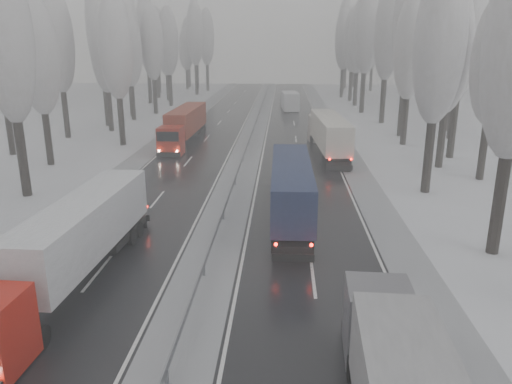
# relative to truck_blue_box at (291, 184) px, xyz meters

# --- Properties ---
(carriageway_right) EXTENTS (7.50, 200.00, 0.03)m
(carriageway_right) POSITION_rel_truck_blue_box_xyz_m (0.99, 9.10, -2.20)
(carriageway_right) COLOR black
(carriageway_right) RESTS_ON ground
(carriageway_left) EXTENTS (7.50, 200.00, 0.03)m
(carriageway_left) POSITION_rel_truck_blue_box_xyz_m (-9.51, 9.10, -2.20)
(carriageway_left) COLOR black
(carriageway_left) RESTS_ON ground
(median_slush) EXTENTS (3.00, 200.00, 0.04)m
(median_slush) POSITION_rel_truck_blue_box_xyz_m (-4.26, 9.10, -2.19)
(median_slush) COLOR #A0A2A7
(median_slush) RESTS_ON ground
(shoulder_right) EXTENTS (2.40, 200.00, 0.04)m
(shoulder_right) POSITION_rel_truck_blue_box_xyz_m (5.94, 9.10, -2.19)
(shoulder_right) COLOR #A0A2A7
(shoulder_right) RESTS_ON ground
(shoulder_left) EXTENTS (2.40, 200.00, 0.04)m
(shoulder_left) POSITION_rel_truck_blue_box_xyz_m (-14.46, 9.10, -2.19)
(shoulder_left) COLOR #A0A2A7
(shoulder_left) RESTS_ON ground
(median_guardrail) EXTENTS (0.12, 200.00, 0.76)m
(median_guardrail) POSITION_rel_truck_blue_box_xyz_m (-4.26, 9.08, -1.61)
(median_guardrail) COLOR slate
(median_guardrail) RESTS_ON ground
(tree_18) EXTENTS (3.60, 3.60, 16.58)m
(tree_18) POSITION_rel_truck_blue_box_xyz_m (10.25, 6.13, 8.49)
(tree_18) COLOR black
(tree_18) RESTS_ON ground
(tree_19) EXTENTS (3.60, 3.60, 14.57)m
(tree_19) POSITION_rel_truck_blue_box_xyz_m (15.76, 10.13, 7.21)
(tree_19) COLOR black
(tree_19) RESTS_ON ground
(tree_20) EXTENTS (3.60, 3.60, 15.71)m
(tree_20) POSITION_rel_truck_blue_box_xyz_m (13.64, 14.26, 7.93)
(tree_20) COLOR black
(tree_20) RESTS_ON ground
(tree_21) EXTENTS (3.60, 3.60, 18.62)m
(tree_21) POSITION_rel_truck_blue_box_xyz_m (15.87, 18.26, 9.79)
(tree_21) COLOR black
(tree_21) RESTS_ON ground
(tree_22) EXTENTS (3.60, 3.60, 15.86)m
(tree_22) POSITION_rel_truck_blue_box_xyz_m (12.76, 24.70, 8.03)
(tree_22) COLOR black
(tree_22) RESTS_ON ground
(tree_23) EXTENTS (3.60, 3.60, 13.55)m
(tree_23) POSITION_rel_truck_blue_box_xyz_m (19.05, 28.70, 6.55)
(tree_23) COLOR black
(tree_23) RESTS_ON ground
(tree_24) EXTENTS (3.60, 3.60, 20.49)m
(tree_24) POSITION_rel_truck_blue_box_xyz_m (13.64, 30.12, 10.98)
(tree_24) COLOR black
(tree_24) RESTS_ON ground
(tree_25) EXTENTS (3.60, 3.60, 19.44)m
(tree_25) POSITION_rel_truck_blue_box_xyz_m (20.56, 34.12, 10.31)
(tree_25) COLOR black
(tree_25) RESTS_ON ground
(tree_26) EXTENTS (3.60, 3.60, 18.78)m
(tree_26) POSITION_rel_truck_blue_box_xyz_m (13.31, 40.37, 9.89)
(tree_26) COLOR black
(tree_26) RESTS_ON ground
(tree_27) EXTENTS (3.60, 3.60, 17.62)m
(tree_27) POSITION_rel_truck_blue_box_xyz_m (20.46, 44.37, 9.15)
(tree_27) COLOR black
(tree_27) RESTS_ON ground
(tree_28) EXTENTS (3.60, 3.60, 19.62)m
(tree_28) POSITION_rel_truck_blue_box_xyz_m (12.08, 51.05, 10.42)
(tree_28) COLOR black
(tree_28) RESTS_ON ground
(tree_29) EXTENTS (3.60, 3.60, 18.11)m
(tree_29) POSITION_rel_truck_blue_box_xyz_m (19.45, 55.05, 9.46)
(tree_29) COLOR black
(tree_29) RESTS_ON ground
(tree_30) EXTENTS (3.60, 3.60, 17.86)m
(tree_30) POSITION_rel_truck_blue_box_xyz_m (12.31, 60.80, 9.30)
(tree_30) COLOR black
(tree_30) RESTS_ON ground
(tree_31) EXTENTS (3.60, 3.60, 18.58)m
(tree_31) POSITION_rel_truck_blue_box_xyz_m (18.22, 64.80, 9.76)
(tree_31) COLOR black
(tree_31) RESTS_ON ground
(tree_32) EXTENTS (3.60, 3.60, 17.33)m
(tree_32) POSITION_rel_truck_blue_box_xyz_m (12.37, 68.31, 8.97)
(tree_32) COLOR black
(tree_32) RESTS_ON ground
(tree_33) EXTENTS (3.60, 3.60, 14.33)m
(tree_33) POSITION_rel_truck_blue_box_xyz_m (15.51, 72.31, 7.05)
(tree_33) COLOR black
(tree_33) RESTS_ON ground
(tree_34) EXTENTS (3.60, 3.60, 17.63)m
(tree_34) POSITION_rel_truck_blue_box_xyz_m (11.47, 75.42, 9.16)
(tree_34) COLOR black
(tree_34) RESTS_ON ground
(tree_35) EXTENTS (3.60, 3.60, 18.25)m
(tree_35) POSITION_rel_truck_blue_box_xyz_m (20.69, 79.42, 9.55)
(tree_35) COLOR black
(tree_35) RESTS_ON ground
(tree_36) EXTENTS (3.60, 3.60, 20.23)m
(tree_36) POSITION_rel_truck_blue_box_xyz_m (12.78, 85.26, 10.81)
(tree_36) COLOR black
(tree_36) RESTS_ON ground
(tree_37) EXTENTS (3.60, 3.60, 16.37)m
(tree_37) POSITION_rel_truck_blue_box_xyz_m (19.76, 89.26, 8.35)
(tree_37) COLOR black
(tree_37) RESTS_ON ground
(tree_38) EXTENTS (3.60, 3.60, 17.97)m
(tree_38) POSITION_rel_truck_blue_box_xyz_m (14.47, 95.82, 9.38)
(tree_38) COLOR black
(tree_38) RESTS_ON ground
(tree_39) EXTENTS (3.60, 3.60, 16.19)m
(tree_39) POSITION_rel_truck_blue_box_xyz_m (17.29, 99.82, 8.24)
(tree_39) COLOR black
(tree_39) RESTS_ON ground
(tree_58) EXTENTS (3.60, 3.60, 17.21)m
(tree_58) POSITION_rel_truck_blue_box_xyz_m (-19.38, 3.66, 8.89)
(tree_58) COLOR black
(tree_58) RESTS_ON ground
(tree_60) EXTENTS (3.60, 3.60, 14.84)m
(tree_60) POSITION_rel_truck_blue_box_xyz_m (-22.01, 13.30, 7.38)
(tree_60) COLOR black
(tree_60) RESTS_ON ground
(tree_61) EXTENTS (3.60, 3.60, 13.95)m
(tree_61) POSITION_rel_truck_blue_box_xyz_m (-27.78, 17.30, 6.81)
(tree_61) COLOR black
(tree_61) RESTS_ON ground
(tree_62) EXTENTS (3.60, 3.60, 16.04)m
(tree_62) POSITION_rel_truck_blue_box_xyz_m (-18.20, 22.83, 8.14)
(tree_62) COLOR black
(tree_62) RESTS_ON ground
(tree_63) EXTENTS (3.60, 3.60, 16.88)m
(tree_63) POSITION_rel_truck_blue_box_xyz_m (-26.11, 26.83, 8.68)
(tree_63) COLOR black
(tree_63) RESTS_ON ground
(tree_64) EXTENTS (3.60, 3.60, 15.42)m
(tree_64) POSITION_rel_truck_blue_box_xyz_m (-22.52, 31.81, 7.75)
(tree_64) COLOR black
(tree_64) RESTS_ON ground
(tree_65) EXTENTS (3.60, 3.60, 19.48)m
(tree_65) POSITION_rel_truck_blue_box_xyz_m (-24.31, 35.81, 10.33)
(tree_65) COLOR black
(tree_65) RESTS_ON ground
(tree_66) EXTENTS (3.60, 3.60, 15.23)m
(tree_66) POSITION_rel_truck_blue_box_xyz_m (-22.42, 41.45, 7.62)
(tree_66) COLOR black
(tree_66) RESTS_ON ground
(tree_67) EXTENTS (3.60, 3.60, 17.09)m
(tree_67) POSITION_rel_truck_blue_box_xyz_m (-23.80, 45.45, 8.82)
(tree_67) COLOR black
(tree_67) RESTS_ON ground
(tree_68) EXTENTS (3.60, 3.60, 16.65)m
(tree_68) POSITION_rel_truck_blue_box_xyz_m (-20.84, 48.21, 8.53)
(tree_68) COLOR black
(tree_68) RESTS_ON ground
(tree_69) EXTENTS (3.60, 3.60, 19.35)m
(tree_69) POSITION_rel_truck_blue_box_xyz_m (-25.68, 52.21, 10.25)
(tree_69) COLOR black
(tree_69) RESTS_ON ground
(tree_70) EXTENTS (3.60, 3.60, 17.09)m
(tree_70) POSITION_rel_truck_blue_box_xyz_m (-20.58, 58.29, 8.82)
(tree_70) COLOR black
(tree_70) RESTS_ON ground
(tree_71) EXTENTS (3.60, 3.60, 19.61)m
(tree_71) POSITION_rel_truck_blue_box_xyz_m (-25.34, 62.29, 10.41)
(tree_71) COLOR black
(tree_71) RESTS_ON ground
(tree_72) EXTENTS (3.60, 3.60, 15.11)m
(tree_72) POSITION_rel_truck_blue_box_xyz_m (-23.19, 67.63, 7.55)
(tree_72) COLOR black
(tree_72) RESTS_ON ground
(tree_73) EXTENTS (3.60, 3.60, 17.22)m
(tree_73) POSITION_rel_truck_blue_box_xyz_m (-26.07, 71.63, 8.89)
(tree_73) COLOR black
(tree_73) RESTS_ON ground
(tree_74) EXTENTS (3.60, 3.60, 19.68)m
(tree_74) POSITION_rel_truck_blue_box_xyz_m (-19.33, 78.43, 10.46)
(tree_74) COLOR black
(tree_74) RESTS_ON ground
(tree_75) EXTENTS (3.60, 3.60, 18.60)m
(tree_75) POSITION_rel_truck_blue_box_xyz_m (-28.46, 82.43, 9.78)
(tree_75) COLOR black
(tree_75) RESTS_ON ground
(tree_76) EXTENTS (3.60, 3.60, 18.55)m
(tree_76) POSITION_rel_truck_blue_box_xyz_m (-18.31, 87.82, 9.74)
(tree_76) COLOR black
(tree_76) RESTS_ON ground
(tree_77) EXTENTS (3.60, 3.60, 14.32)m
(tree_77) POSITION_rel_truck_blue_box_xyz_m (-23.92, 91.82, 7.05)
(tree_77) COLOR black
(tree_77) RESTS_ON ground
(tree_78) EXTENTS (3.60, 3.60, 19.55)m
(tree_78) POSITION_rel_truck_blue_box_xyz_m (-21.82, 94.41, 10.38)
(tree_78) COLOR black
(tree_78) RESTS_ON ground
(tree_79) EXTENTS (3.60, 3.60, 17.07)m
(tree_79) POSITION_rel_truck_blue_box_xyz_m (-24.59, 98.41, 8.80)
(tree_79) COLOR black
(tree_79) RESTS_ON ground
(truck_blue_box) EXTENTS (2.44, 14.81, 3.79)m
(truck_blue_box) POSITION_rel_truck_blue_box_xyz_m (0.00, 0.00, 0.00)
(truck_blue_box) COLOR #1A2441
(truck_blue_box) RESTS_ON ground
(truck_cream_box) EXTENTS (3.27, 15.43, 3.93)m
(truck_cream_box) POSITION_rel_truck_blue_box_xyz_m (3.95, 18.92, 0.08)
(truck_cream_box) COLOR #9B9489
(truck_cream_box) RESTS_ON ground
(box_truck_distant) EXTENTS (3.13, 8.20, 2.99)m
(box_truck_distant) POSITION_rel_truck_blue_box_xyz_m (0.51, 53.71, -0.69)
(box_truck_distant) COLOR silver
(box_truck_distant) RESTS_ON ground
(truck_red_white) EXTENTS (2.89, 14.51, 3.70)m
(truck_red_white) POSITION_rel_truck_blue_box_xyz_m (-10.03, -9.80, -0.05)
(truck_red_white) COLOR #B8150A
(truck_red_white) RESTS_ON ground
(truck_red_red) EXTENTS (2.63, 14.89, 3.81)m
(truck_red_red) POSITION_rel_truck_blue_box_xyz_m (-11.48, 24.17, 0.01)
(truck_red_red) COLOR #A01609
(truck_red_red) RESTS_ON ground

